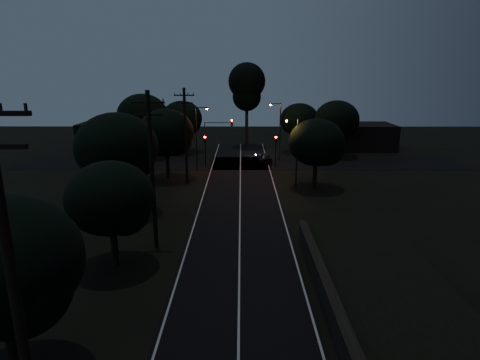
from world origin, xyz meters
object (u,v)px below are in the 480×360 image
object	(u,v)px
streetlight_c	(295,148)
car	(264,157)
signal_left	(205,145)
streetlight_b	(279,128)
signal_right	(276,145)
utility_pole_far	(186,135)
signal_mast	(218,134)
utility_pole_mid	(152,169)
utility_pole_near	(15,298)
streetlight_a	(198,134)
tall_pine	(247,86)

from	to	relation	value
streetlight_c	car	distance (m)	13.47
signal_left	streetlight_b	distance (m)	10.84
signal_right	car	world-z (taller)	signal_right
utility_pole_far	streetlight_c	bearing A→B (deg)	-9.60
signal_mast	utility_pole_mid	bearing A→B (deg)	-97.04
signal_mast	streetlight_c	world-z (taller)	streetlight_c
signal_mast	streetlight_b	xyz separation A→B (m)	(8.22, 4.01, 0.30)
utility_pole_near	car	size ratio (longest dim) A/B	3.08
utility_pole_mid	streetlight_b	size ratio (longest dim) A/B	1.38
utility_pole_far	streetlight_a	distance (m)	6.10
utility_pole_mid	tall_pine	world-z (taller)	tall_pine
car	utility_pole_far	bearing A→B (deg)	35.97
streetlight_b	utility_pole_far	bearing A→B (deg)	-133.30
tall_pine	signal_right	distance (m)	16.94
tall_pine	streetlight_c	world-z (taller)	tall_pine
tall_pine	streetlight_a	distance (m)	18.86
signal_mast	streetlight_c	distance (m)	13.28
signal_mast	streetlight_a	world-z (taller)	streetlight_a
utility_pole_near	streetlight_a	size ratio (longest dim) A/B	1.50
signal_mast	streetlight_a	distance (m)	3.13
utility_pole_near	signal_left	size ratio (longest dim) A/B	2.93
tall_pine	utility_pole_mid	bearing A→B (deg)	-99.93
utility_pole_near	signal_mast	xyz separation A→B (m)	(3.09, 41.99, -1.91)
utility_pole_near	streetlight_a	xyz separation A→B (m)	(0.69, 40.00, -1.61)
signal_mast	car	bearing A→B (deg)	23.78
streetlight_b	car	size ratio (longest dim) A/B	2.05
signal_right	signal_mast	world-z (taller)	signal_mast
signal_left	streetlight_a	bearing A→B (deg)	-109.59
utility_pole_mid	car	xyz separation A→B (m)	(9.20, 27.69, -5.07)
signal_right	streetlight_b	distance (m)	4.45
utility_pole_mid	signal_right	xyz separation A→B (m)	(10.60, 24.99, -2.90)
utility_pole_near	utility_pole_far	bearing A→B (deg)	90.00
utility_pole_mid	signal_left	world-z (taller)	utility_pole_mid
utility_pole_near	signal_mast	distance (m)	42.15
utility_pole_far	tall_pine	xyz separation A→B (m)	(7.00, 23.00, 4.32)
signal_mast	streetlight_a	size ratio (longest dim) A/B	0.78
tall_pine	car	xyz separation A→B (m)	(2.20, -12.31, -9.14)
streetlight_a	car	xyz separation A→B (m)	(8.51, 4.69, -3.97)
utility_pole_far	signal_right	size ratio (longest dim) A/B	2.56
utility_pole_far	streetlight_c	size ratio (longest dim) A/B	1.40
utility_pole_mid	car	world-z (taller)	utility_pole_mid
streetlight_b	streetlight_a	bearing A→B (deg)	-150.52
utility_pole_far	signal_left	world-z (taller)	utility_pole_far
utility_pole_mid	signal_mast	xyz separation A→B (m)	(3.09, 24.99, -1.40)
signal_left	car	size ratio (longest dim) A/B	1.05
tall_pine	streetlight_b	world-z (taller)	tall_pine
utility_pole_near	streetlight_b	size ratio (longest dim) A/B	1.50
utility_pole_mid	tall_pine	bearing A→B (deg)	80.07
utility_pole_mid	utility_pole_far	size ratio (longest dim) A/B	1.05
tall_pine	signal_right	bearing A→B (deg)	-76.51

